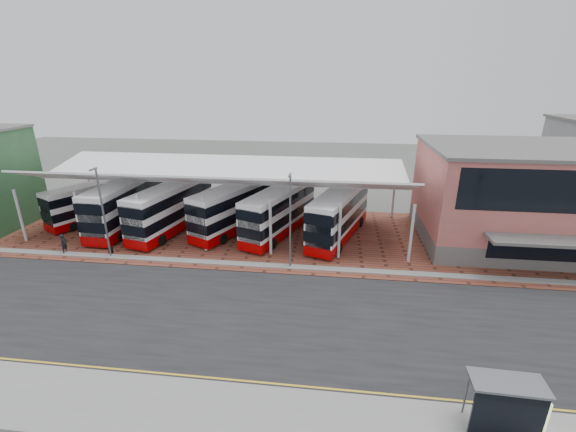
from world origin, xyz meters
name	(u,v)px	position (x,y,z in m)	size (l,w,h in m)	color
ground	(251,308)	(0.00, 0.00, 0.00)	(140.00, 140.00, 0.00)	#4E514B
road	(248,316)	(0.00, -1.00, 0.01)	(120.00, 14.00, 0.02)	black
forecourt	(298,236)	(2.00, 13.00, 0.03)	(72.00, 16.00, 0.06)	brown
sidewalk	(211,414)	(0.00, -9.00, 0.07)	(120.00, 4.00, 0.14)	slate
north_kerb	(266,266)	(0.00, 6.20, 0.07)	(120.00, 0.80, 0.14)	slate
yellow_line_near	(223,383)	(0.00, -7.00, 0.03)	(120.00, 0.12, 0.01)	gold
yellow_line_far	(224,379)	(0.00, -6.70, 0.03)	(120.00, 0.12, 0.01)	gold
canopy	(219,175)	(-6.00, 13.94, 5.80)	(37.00, 11.63, 7.07)	silver
terminal	(526,196)	(23.00, 13.92, 4.66)	(18.40, 14.40, 9.25)	#5B5856
lamp_west	(103,211)	(-14.00, 6.27, 4.36)	(0.16, 0.90, 8.07)	#595B60
lamp_east	(290,219)	(2.00, 6.27, 4.36)	(0.16, 0.90, 8.07)	#595B60
bus_0	(94,202)	(-20.50, 14.67, 2.11)	(6.66, 9.98, 4.14)	white
bus_1	(127,204)	(-16.00, 13.41, 2.51)	(3.33, 12.05, 4.93)	white
bus_2	(171,208)	(-10.95, 12.96, 2.41)	(5.13, 11.80, 4.74)	white
bus_3	(235,208)	(-4.52, 13.88, 2.38)	(7.08, 11.40, 4.67)	white
bus_4	(279,212)	(0.08, 13.37, 2.36)	(6.35, 11.43, 4.63)	white
bus_5	(339,215)	(5.98, 13.14, 2.40)	(6.10, 11.67, 4.71)	white
pedestrian	(64,244)	(-18.39, 6.42, 0.97)	(0.66, 0.43, 1.81)	black
suitcase	(111,250)	(-14.32, 6.88, 0.35)	(0.34, 0.24, 0.57)	black
bus_shelter	(513,405)	(13.47, -8.41, 1.74)	(3.27, 1.59, 2.57)	black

